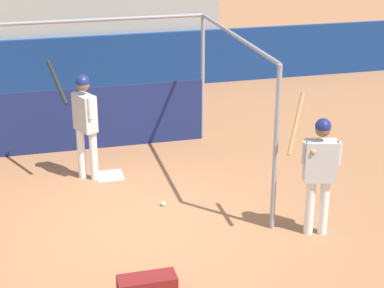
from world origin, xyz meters
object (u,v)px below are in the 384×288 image
(equipment_bag, at_px, (147,287))
(player_waiting, at_px, (319,166))
(player_batter, at_px, (84,117))
(baseball, at_px, (163,204))

(equipment_bag, bearing_deg, player_waiting, 19.72)
(player_waiting, relative_size, equipment_bag, 2.88)
(player_batter, height_order, baseball, player_batter)
(player_batter, relative_size, baseball, 26.67)
(player_batter, xyz_separation_m, equipment_bag, (0.32, -3.61, -0.96))
(player_waiting, relative_size, baseball, 27.26)
(player_waiting, bearing_deg, baseball, -21.29)
(player_batter, relative_size, player_waiting, 0.98)
(player_batter, xyz_separation_m, player_waiting, (2.90, -2.69, -0.06))
(player_batter, bearing_deg, baseball, -168.57)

